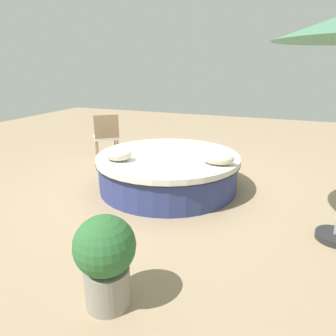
{
  "coord_description": "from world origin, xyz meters",
  "views": [
    {
      "loc": [
        -1.79,
        4.52,
        1.98
      ],
      "look_at": [
        0.0,
        0.0,
        0.34
      ],
      "focal_mm": 32.78,
      "sensor_mm": 36.0,
      "label": 1
    }
  ],
  "objects_px": {
    "throw_pillow_0": "(118,154)",
    "patio_chair": "(106,133)",
    "planter": "(106,258)",
    "throw_pillow_1": "(218,158)",
    "round_bed": "(168,171)"
  },
  "relations": [
    {
      "from": "throw_pillow_0",
      "to": "patio_chair",
      "type": "relative_size",
      "value": 0.45
    },
    {
      "from": "patio_chair",
      "to": "planter",
      "type": "bearing_deg",
      "value": -96.71
    },
    {
      "from": "planter",
      "to": "patio_chair",
      "type": "bearing_deg",
      "value": -57.71
    },
    {
      "from": "throw_pillow_1",
      "to": "throw_pillow_0",
      "type": "bearing_deg",
      "value": 14.13
    },
    {
      "from": "patio_chair",
      "to": "planter",
      "type": "height_order",
      "value": "patio_chair"
    },
    {
      "from": "throw_pillow_0",
      "to": "patio_chair",
      "type": "bearing_deg",
      "value": -52.66
    },
    {
      "from": "throw_pillow_1",
      "to": "patio_chair",
      "type": "xyz_separation_m",
      "value": [
        2.78,
        -1.33,
        -0.11
      ]
    },
    {
      "from": "throw_pillow_0",
      "to": "throw_pillow_1",
      "type": "height_order",
      "value": "throw_pillow_0"
    },
    {
      "from": "throw_pillow_1",
      "to": "patio_chair",
      "type": "height_order",
      "value": "patio_chair"
    },
    {
      "from": "throw_pillow_1",
      "to": "patio_chair",
      "type": "bearing_deg",
      "value": -25.55
    },
    {
      "from": "throw_pillow_0",
      "to": "throw_pillow_1",
      "type": "relative_size",
      "value": 0.9
    },
    {
      "from": "throw_pillow_1",
      "to": "patio_chair",
      "type": "relative_size",
      "value": 0.5
    },
    {
      "from": "patio_chair",
      "to": "planter",
      "type": "xyz_separation_m",
      "value": [
        -2.41,
        3.82,
        -0.09
      ]
    },
    {
      "from": "round_bed",
      "to": "patio_chair",
      "type": "xyz_separation_m",
      "value": [
        1.9,
        -1.13,
        0.27
      ]
    },
    {
      "from": "round_bed",
      "to": "throw_pillow_1",
      "type": "bearing_deg",
      "value": 166.96
    }
  ]
}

